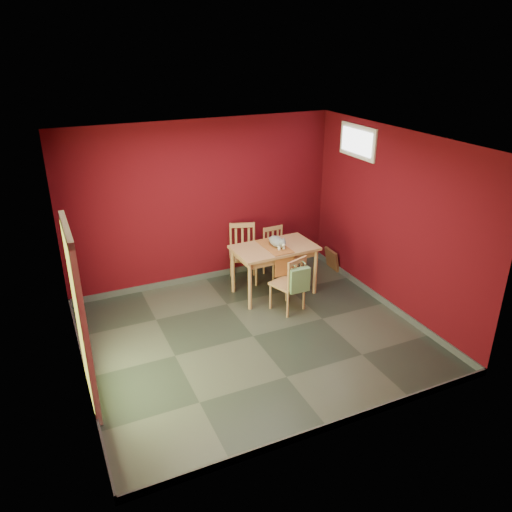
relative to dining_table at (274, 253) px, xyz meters
name	(u,v)px	position (x,y,z in m)	size (l,w,h in m)	color
ground	(253,336)	(-0.85, -1.05, -0.71)	(4.50, 4.50, 0.00)	#2D342D
room_shell	(253,333)	(-0.85, -1.05, -0.66)	(4.50, 4.50, 4.50)	#4C070F
doorway	(79,314)	(-3.07, -1.45, 0.42)	(0.06, 1.01, 2.13)	#B7D838
window	(357,142)	(1.38, -0.05, 1.64)	(0.05, 0.90, 0.50)	white
outlet_plate	(288,248)	(0.75, 0.94, -0.41)	(0.08, 0.01, 0.12)	silver
dining_table	(274,253)	(0.00, 0.00, 0.00)	(1.32, 0.80, 0.81)	#B27E53
table_runner	(278,253)	(0.00, -0.12, 0.05)	(0.36, 0.71, 0.36)	#9D5628
chair_far_left	(243,253)	(-0.27, 0.64, -0.21)	(0.58, 0.58, 0.98)	#B27E53
chair_far_right	(276,252)	(0.33, 0.57, -0.27)	(0.42, 0.42, 0.86)	#B27E53
chair_near	(290,283)	(-0.04, -0.61, -0.25)	(0.53, 0.53, 0.90)	#B27E53
tote_bag	(299,280)	(0.00, -0.81, -0.12)	(0.31, 0.19, 0.44)	#628859
cat	(277,240)	(0.04, 0.01, 0.21)	(0.22, 0.43, 0.21)	slate
picture_frame	(332,259)	(1.34, 0.37, -0.52)	(0.14, 0.38, 0.37)	brown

